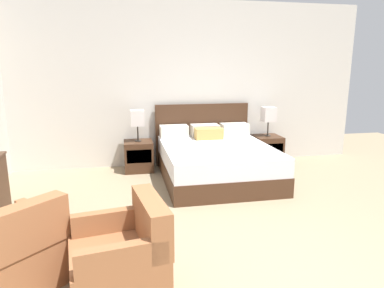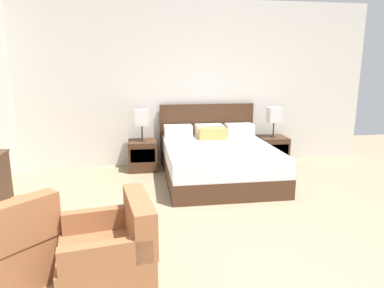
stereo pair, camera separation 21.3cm
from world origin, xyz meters
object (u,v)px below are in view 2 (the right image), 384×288
at_px(bed, 218,160).
at_px(armchair_companion, 111,259).
at_px(armchair_by_window, 4,251).
at_px(nightstand_right, 272,150).
at_px(nightstand_left, 143,155).
at_px(table_lamp_left, 142,118).
at_px(table_lamp_right, 274,115).

height_order(bed, armchair_companion, bed).
bearing_deg(armchair_by_window, bed, 46.07).
bearing_deg(nightstand_right, armchair_companion, -128.30).
xyz_separation_m(nightstand_left, armchair_by_window, (-1.13, -3.05, 0.03)).
height_order(table_lamp_left, armchair_companion, table_lamp_left).
xyz_separation_m(bed, armchair_companion, (-1.43, -2.62, -0.02)).
relative_size(bed, armchair_by_window, 2.04).
relative_size(nightstand_right, table_lamp_left, 0.96).
relative_size(bed, table_lamp_left, 3.75).
bearing_deg(bed, nightstand_left, 150.20).
bearing_deg(nightstand_right, nightstand_left, 180.00).
bearing_deg(armchair_companion, nightstand_right, 51.70).
bearing_deg(nightstand_left, table_lamp_left, 90.00).
height_order(table_lamp_left, armchair_by_window, table_lamp_left).
xyz_separation_m(nightstand_left, nightstand_right, (2.33, 0.00, 0.00)).
bearing_deg(nightstand_right, table_lamp_right, 90.00).
bearing_deg(table_lamp_right, armchair_companion, -128.29).
height_order(bed, table_lamp_left, bed).
bearing_deg(armchair_by_window, armchair_companion, -15.77).
bearing_deg(nightstand_right, bed, -150.20).
distance_m(nightstand_right, armchair_by_window, 4.61).
relative_size(table_lamp_left, armchair_companion, 0.67).
xyz_separation_m(nightstand_right, table_lamp_right, (0.00, 0.00, 0.64)).
distance_m(bed, armchair_companion, 2.99).
xyz_separation_m(bed, nightstand_right, (1.16, 0.67, -0.05)).
distance_m(nightstand_right, armchair_companion, 4.19).
bearing_deg(bed, table_lamp_right, 29.85).
distance_m(nightstand_left, armchair_by_window, 3.25).
distance_m(nightstand_left, armchair_companion, 3.30).
distance_m(table_lamp_left, armchair_companion, 3.36).
bearing_deg(table_lamp_left, nightstand_left, -90.00).
xyz_separation_m(nightstand_right, armchair_by_window, (-3.46, -3.05, 0.03)).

